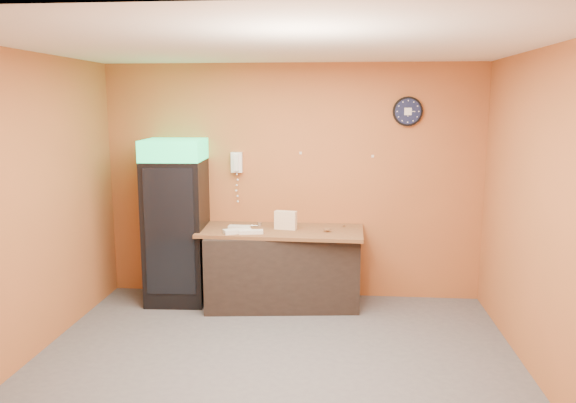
# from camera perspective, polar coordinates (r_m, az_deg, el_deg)

# --- Properties ---
(floor) EXTENTS (4.50, 4.50, 0.00)m
(floor) POSITION_cam_1_polar(r_m,az_deg,el_deg) (5.24, -1.48, -16.52)
(floor) COLOR #47474C
(floor) RESTS_ON ground
(back_wall) EXTENTS (4.50, 0.02, 2.80)m
(back_wall) POSITION_cam_1_polar(r_m,az_deg,el_deg) (6.74, 0.44, 1.99)
(back_wall) COLOR #AE5F31
(back_wall) RESTS_ON floor
(left_wall) EXTENTS (0.02, 4.00, 2.80)m
(left_wall) POSITION_cam_1_polar(r_m,az_deg,el_deg) (5.51, -25.47, -0.78)
(left_wall) COLOR #AE5F31
(left_wall) RESTS_ON floor
(right_wall) EXTENTS (0.02, 4.00, 2.80)m
(right_wall) POSITION_cam_1_polar(r_m,az_deg,el_deg) (5.04, 24.77, -1.65)
(right_wall) COLOR #AE5F31
(right_wall) RESTS_ON floor
(ceiling) EXTENTS (4.50, 4.00, 0.02)m
(ceiling) POSITION_cam_1_polar(r_m,az_deg,el_deg) (4.71, -1.64, 15.63)
(ceiling) COLOR white
(ceiling) RESTS_ON back_wall
(beverage_cooler) EXTENTS (0.71, 0.72, 1.93)m
(beverage_cooler) POSITION_cam_1_polar(r_m,az_deg,el_deg) (6.69, -11.37, -2.27)
(beverage_cooler) COLOR black
(beverage_cooler) RESTS_ON floor
(prep_counter) EXTENTS (1.80, 0.96, 0.86)m
(prep_counter) POSITION_cam_1_polar(r_m,az_deg,el_deg) (6.58, -0.66, -6.84)
(prep_counter) COLOR black
(prep_counter) RESTS_ON floor
(wall_clock) EXTENTS (0.34, 0.06, 0.34)m
(wall_clock) POSITION_cam_1_polar(r_m,az_deg,el_deg) (6.67, 12.06, 8.94)
(wall_clock) COLOR black
(wall_clock) RESTS_ON back_wall
(wall_phone) EXTENTS (0.13, 0.11, 0.24)m
(wall_phone) POSITION_cam_1_polar(r_m,az_deg,el_deg) (6.75, -5.23, 3.98)
(wall_phone) COLOR white
(wall_phone) RESTS_ON back_wall
(butcher_paper) EXTENTS (1.89, 0.87, 0.04)m
(butcher_paper) POSITION_cam_1_polar(r_m,az_deg,el_deg) (6.47, -0.67, -3.00)
(butcher_paper) COLOR brown
(butcher_paper) RESTS_ON prep_counter
(sub_roll_stack) EXTENTS (0.26, 0.14, 0.21)m
(sub_roll_stack) POSITION_cam_1_polar(r_m,az_deg,el_deg) (6.44, -0.24, -1.91)
(sub_roll_stack) COLOR beige
(sub_roll_stack) RESTS_ON butcher_paper
(wrapped_sandwich_left) EXTENTS (0.33, 0.25, 0.04)m
(wrapped_sandwich_left) POSITION_cam_1_polar(r_m,az_deg,el_deg) (6.30, -5.16, -3.01)
(wrapped_sandwich_left) COLOR silver
(wrapped_sandwich_left) RESTS_ON butcher_paper
(wrapped_sandwich_mid) EXTENTS (0.28, 0.15, 0.04)m
(wrapped_sandwich_mid) POSITION_cam_1_polar(r_m,az_deg,el_deg) (6.26, -3.78, -3.09)
(wrapped_sandwich_mid) COLOR silver
(wrapped_sandwich_mid) RESTS_ON butcher_paper
(wrapped_sandwich_right) EXTENTS (0.26, 0.11, 0.04)m
(wrapped_sandwich_right) POSITION_cam_1_polar(r_m,az_deg,el_deg) (6.51, -4.95, -2.61)
(wrapped_sandwich_right) COLOR silver
(wrapped_sandwich_right) RESTS_ON butcher_paper
(kitchen_tool) EXTENTS (0.05, 0.05, 0.05)m
(kitchen_tool) POSITION_cam_1_polar(r_m,az_deg,el_deg) (6.61, -2.91, -2.32)
(kitchen_tool) COLOR silver
(kitchen_tool) RESTS_ON butcher_paper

